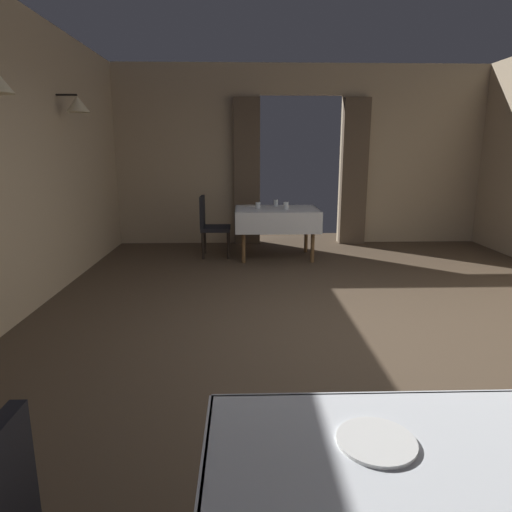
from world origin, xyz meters
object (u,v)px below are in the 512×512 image
object	(u,v)px
chair_mid_left	(210,223)
glass_mid_a	(276,203)
dining_table_mid	(277,216)
plate_mid_c	(250,206)
plate_near_b	(376,441)
glass_mid_d	(286,206)
glass_mid_b	(258,206)

from	to	relation	value
chair_mid_left	glass_mid_a	world-z (taller)	chair_mid_left
dining_table_mid	glass_mid_a	world-z (taller)	glass_mid_a
dining_table_mid	plate_mid_c	distance (m)	0.50
plate_near_b	plate_mid_c	bearing A→B (deg)	92.61
plate_mid_c	glass_mid_d	xyz separation A→B (m)	(0.52, -0.38, 0.05)
glass_mid_a	glass_mid_b	xyz separation A→B (m)	(-0.29, -0.31, -0.00)
dining_table_mid	glass_mid_b	xyz separation A→B (m)	(-0.28, -0.04, 0.16)
plate_near_b	plate_mid_c	distance (m)	5.89
glass_mid_a	glass_mid_d	xyz separation A→B (m)	(0.13, -0.36, -0.00)
glass_mid_a	plate_mid_c	distance (m)	0.40
chair_mid_left	glass_mid_d	size ratio (longest dim) A/B	8.81
dining_table_mid	plate_near_b	distance (m)	5.59
chair_mid_left	plate_mid_c	xyz separation A→B (m)	(0.62, 0.20, 0.24)
glass_mid_a	plate_mid_c	world-z (taller)	glass_mid_a
glass_mid_b	plate_mid_c	bearing A→B (deg)	108.15
glass_mid_a	plate_mid_c	bearing A→B (deg)	176.89
chair_mid_left	plate_near_b	bearing A→B (deg)	-81.17
dining_table_mid	chair_mid_left	bearing A→B (deg)	174.48
plate_near_b	glass_mid_d	distance (m)	5.51
plate_near_b	glass_mid_b	xyz separation A→B (m)	(-0.16, 5.55, 0.04)
chair_mid_left	plate_mid_c	size ratio (longest dim) A/B	3.97
glass_mid_b	glass_mid_d	world-z (taller)	glass_mid_d
chair_mid_left	plate_mid_c	world-z (taller)	chair_mid_left
plate_near_b	glass_mid_b	bearing A→B (deg)	91.65
dining_table_mid	plate_mid_c	bearing A→B (deg)	143.09
glass_mid_a	glass_mid_d	distance (m)	0.38
glass_mid_b	plate_mid_c	xyz separation A→B (m)	(-0.11, 0.33, -0.04)
plate_near_b	plate_mid_c	world-z (taller)	same
dining_table_mid	chair_mid_left	world-z (taller)	chair_mid_left
dining_table_mid	glass_mid_d	size ratio (longest dim) A/B	11.77
glass_mid_b	dining_table_mid	bearing A→B (deg)	7.52
chair_mid_left	plate_mid_c	bearing A→B (deg)	17.70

